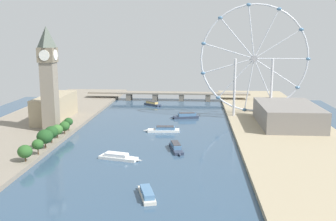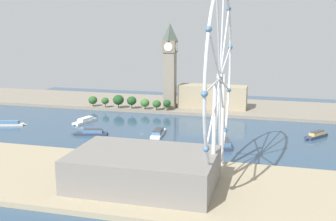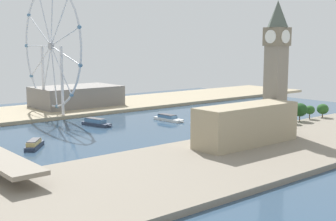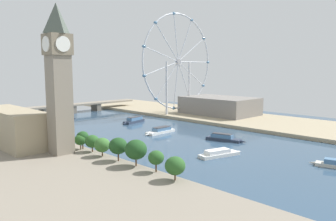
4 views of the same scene
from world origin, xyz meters
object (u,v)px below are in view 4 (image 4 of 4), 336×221
object	(u,v)px
clock_tower	(59,77)
tour_boat_2	(219,153)
ferris_wheel	(178,62)
tour_boat_0	(61,117)
river_bridge	(58,108)
riverside_hall	(219,106)
tour_boat_1	(161,131)
tour_boat_3	(224,138)
tour_boat_4	(134,120)
parliament_block	(12,127)

from	to	relation	value
clock_tower	tour_boat_2	distance (m)	106.91
ferris_wheel	tour_boat_0	bearing A→B (deg)	149.00
clock_tower	river_bridge	size ratio (longest dim) A/B	0.42
riverside_hall	tour_boat_1	world-z (taller)	riverside_hall
tour_boat_0	tour_boat_2	size ratio (longest dim) A/B	0.75
tour_boat_3	tour_boat_2	bearing A→B (deg)	-70.45
tour_boat_0	tour_boat_1	bearing A→B (deg)	-40.44
tour_boat_4	parliament_block	bearing A→B (deg)	-1.05
tour_boat_4	tour_boat_0	bearing A→B (deg)	-72.35
tour_boat_2	tour_boat_0	bearing A→B (deg)	104.67
riverside_hall	tour_boat_0	xyz separation A→B (m)	(-136.31, 103.37, -10.22)
river_bridge	tour_boat_2	size ratio (longest dim) A/B	6.57
tour_boat_2	tour_boat_4	size ratio (longest dim) A/B	1.06
tour_boat_2	clock_tower	bearing A→B (deg)	152.55
tour_boat_4	clock_tower	bearing A→B (deg)	18.66
ferris_wheel	tour_boat_1	size ratio (longest dim) A/B	3.39
riverside_hall	tour_boat_4	world-z (taller)	riverside_hall
tour_boat_0	riverside_hall	bearing A→B (deg)	1.48
tour_boat_3	clock_tower	bearing A→B (deg)	-123.13
riverside_hall	tour_boat_3	world-z (taller)	riverside_hall
riverside_hall	tour_boat_3	size ratio (longest dim) A/B	2.53
tour_boat_2	river_bridge	bearing A→B (deg)	100.93
riverside_hall	tour_boat_0	distance (m)	171.38
tour_boat_0	tour_boat_2	distance (m)	205.82
parliament_block	ferris_wheel	distance (m)	201.11
tour_boat_0	river_bridge	bearing A→B (deg)	106.60
ferris_wheel	tour_boat_3	bearing A→B (deg)	-121.63
parliament_block	tour_boat_2	world-z (taller)	parliament_block
ferris_wheel	tour_boat_0	xyz separation A→B (m)	(-109.39, 65.71, -57.87)
clock_tower	parliament_block	xyz separation A→B (m)	(-12.73, 43.67, -34.07)
clock_tower	tour_boat_1	bearing A→B (deg)	8.65
riverside_hall	tour_boat_1	xyz separation A→B (m)	(-111.88, -23.53, -10.36)
clock_tower	river_bridge	distance (m)	205.21
riverside_hall	tour_boat_0	bearing A→B (deg)	142.82
tour_boat_1	clock_tower	bearing A→B (deg)	4.73
tour_boat_4	tour_boat_3	bearing A→B (deg)	74.08
river_bridge	tour_boat_0	world-z (taller)	river_bridge
clock_tower	tour_boat_0	size ratio (longest dim) A/B	3.70
tour_boat_0	tour_boat_4	size ratio (longest dim) A/B	0.79
ferris_wheel	tour_boat_3	distance (m)	147.40
tour_boat_0	tour_boat_1	size ratio (longest dim) A/B	0.73
riverside_hall	river_bridge	xyz separation A→B (m)	(-120.22, 143.08, -4.34)
tour_boat_1	riverside_hall	bearing A→B (deg)	-172.05
parliament_block	ferris_wheel	bearing A→B (deg)	9.42
clock_tower	tour_boat_2	size ratio (longest dim) A/B	2.77
river_bridge	tour_boat_0	xyz separation A→B (m)	(-16.09, -39.70, -5.87)
tour_boat_0	tour_boat_1	distance (m)	129.23
clock_tower	tour_boat_3	bearing A→B (deg)	-19.91
tour_boat_2	ferris_wheel	bearing A→B (deg)	66.70
river_bridge	tour_boat_4	bearing A→B (deg)	-76.43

